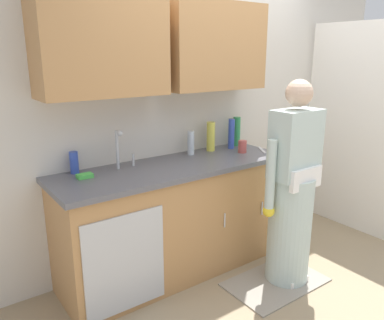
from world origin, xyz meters
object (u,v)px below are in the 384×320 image
(person_at_sink, at_px, (291,200))
(bottle_cleaner_spray, at_px, (231,134))
(sink, at_px, (132,174))
(knife_on_counter, at_px, (262,150))
(bottle_water_short, at_px, (74,163))
(bottle_soap, at_px, (191,143))
(bottle_water_tall, at_px, (237,131))
(cup_by_sink, at_px, (242,147))
(sponge, at_px, (85,176))
(bottle_dish_liquid, at_px, (211,136))

(person_at_sink, distance_m, bottle_cleaner_spray, 0.89)
(sink, relative_size, knife_on_counter, 2.08)
(person_at_sink, height_order, bottle_water_short, person_at_sink)
(sink, bearing_deg, knife_on_counter, -3.78)
(bottle_soap, bearing_deg, bottle_water_tall, 2.29)
(sink, bearing_deg, bottle_water_tall, 9.01)
(bottle_soap, height_order, cup_by_sink, bottle_soap)
(sink, xyz_separation_m, bottle_soap, (0.67, 0.17, 0.12))
(person_at_sink, bearing_deg, sink, 147.48)
(bottle_cleaner_spray, xyz_separation_m, knife_on_counter, (0.18, -0.22, -0.14))
(knife_on_counter, xyz_separation_m, sponge, (-1.62, 0.16, 0.01))
(bottle_water_short, bearing_deg, sponge, -82.66)
(bottle_cleaner_spray, bearing_deg, bottle_soap, 175.47)
(bottle_water_tall, height_order, bottle_water_short, bottle_water_tall)
(knife_on_counter, distance_m, sponge, 1.62)
(sink, xyz_separation_m, bottle_water_short, (-0.35, 0.23, 0.10))
(bottle_cleaner_spray, height_order, sponge, bottle_cleaner_spray)
(bottle_water_tall, bearing_deg, sponge, -175.76)
(cup_by_sink, bearing_deg, bottle_dish_liquid, 130.45)
(bottle_soap, xyz_separation_m, bottle_water_short, (-1.02, 0.06, -0.02))
(bottle_soap, relative_size, knife_on_counter, 0.87)
(sink, height_order, knife_on_counter, sink)
(bottle_dish_liquid, relative_size, sponge, 2.39)
(sink, relative_size, bottle_dish_liquid, 1.90)
(sink, distance_m, person_at_sink, 1.25)
(bottle_water_short, distance_m, knife_on_counter, 1.67)
(sink, distance_m, sponge, 0.34)
(sink, relative_size, bottle_water_tall, 1.81)
(cup_by_sink, xyz_separation_m, knife_on_counter, (0.20, -0.05, -0.05))
(sink, bearing_deg, bottle_dish_liquid, 11.31)
(person_at_sink, relative_size, bottle_cleaner_spray, 5.86)
(person_at_sink, bearing_deg, bottle_dish_liquid, 99.62)
(knife_on_counter, relative_size, sponge, 2.18)
(bottle_dish_liquid, bearing_deg, bottle_cleaner_spray, -11.37)
(bottle_dish_liquid, height_order, knife_on_counter, bottle_dish_liquid)
(sink, relative_size, person_at_sink, 0.31)
(bottle_water_tall, xyz_separation_m, cup_by_sink, (-0.14, -0.23, -0.08))
(bottle_cleaner_spray, height_order, knife_on_counter, bottle_cleaner_spray)
(bottle_soap, distance_m, sponge, 1.01)
(bottle_soap, xyz_separation_m, bottle_cleaner_spray, (0.44, -0.03, 0.03))
(sink, relative_size, bottle_water_short, 3.03)
(bottle_dish_liquid, height_order, sponge, bottle_dish_liquid)
(bottle_dish_liquid, relative_size, cup_by_sink, 2.42)
(sink, xyz_separation_m, person_at_sink, (1.04, -0.66, -0.23))
(bottle_soap, height_order, knife_on_counter, bottle_soap)
(bottle_water_tall, distance_m, knife_on_counter, 0.32)
(bottle_cleaner_spray, height_order, cup_by_sink, bottle_cleaner_spray)
(bottle_water_tall, distance_m, sponge, 1.56)
(bottle_water_tall, bearing_deg, knife_on_counter, -77.06)
(person_at_sink, height_order, cup_by_sink, person_at_sink)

